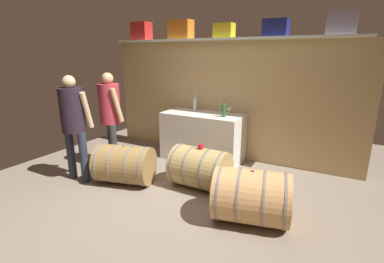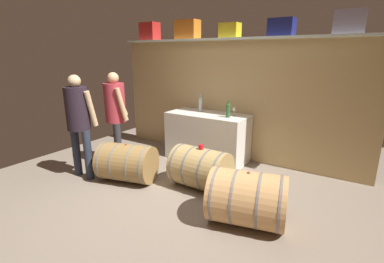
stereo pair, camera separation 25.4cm
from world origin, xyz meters
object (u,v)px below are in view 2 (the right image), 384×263
(toolcase_red, at_px, (150,32))
(visitor_tasting, at_px, (116,110))
(toolcase_orange, at_px, (187,30))
(wine_glass, at_px, (234,110))
(wine_barrel_far, at_px, (247,198))
(toolcase_yellow, at_px, (230,30))
(work_cabinet, at_px, (207,137))
(tasting_cup, at_px, (201,147))
(wine_barrel_flank, at_px, (127,163))
(winemaker_pouring, at_px, (78,116))
(wine_bottle_green, at_px, (228,110))
(toolcase_navy, at_px, (282,27))
(wine_bottle_clear, at_px, (201,104))
(toolcase_grey, at_px, (350,22))
(wine_barrel_near, at_px, (201,168))

(toolcase_red, distance_m, visitor_tasting, 1.90)
(toolcase_orange, xyz_separation_m, visitor_tasting, (-0.58, -1.32, -1.33))
(wine_glass, bearing_deg, wine_barrel_far, -60.44)
(toolcase_yellow, height_order, work_cabinet, toolcase_yellow)
(toolcase_yellow, xyz_separation_m, tasting_cup, (0.23, -1.30, -1.64))
(wine_barrel_flank, distance_m, winemaker_pouring, 1.01)
(wine_bottle_green, distance_m, wine_barrel_flank, 1.85)
(wine_bottle_green, xyz_separation_m, tasting_cup, (0.06, -0.98, -0.35))
(toolcase_navy, height_order, work_cabinet, toolcase_navy)
(wine_barrel_far, bearing_deg, toolcase_yellow, 109.12)
(wine_glass, height_order, tasting_cup, wine_glass)
(wine_barrel_far, bearing_deg, toolcase_navy, 85.58)
(wine_bottle_clear, relative_size, visitor_tasting, 0.20)
(wine_bottle_clear, height_order, tasting_cup, wine_bottle_clear)
(wine_bottle_clear, bearing_deg, work_cabinet, -27.97)
(wine_barrel_far, height_order, winemaker_pouring, winemaker_pouring)
(toolcase_navy, height_order, wine_bottle_green, toolcase_navy)
(wine_bottle_green, height_order, wine_bottle_clear, wine_bottle_clear)
(toolcase_orange, distance_m, wine_bottle_green, 1.70)
(wine_bottle_green, distance_m, winemaker_pouring, 2.37)
(wine_glass, height_order, wine_barrel_far, wine_glass)
(toolcase_orange, xyz_separation_m, wine_bottle_clear, (0.37, -0.13, -1.31))
(toolcase_navy, relative_size, toolcase_grey, 0.96)
(wine_bottle_clear, bearing_deg, winemaker_pouring, -119.47)
(toolcase_red, distance_m, wine_barrel_flank, 2.80)
(wine_glass, xyz_separation_m, wine_barrel_far, (0.95, -1.68, -0.64))
(toolcase_red, height_order, wine_bottle_green, toolcase_red)
(wine_barrel_near, bearing_deg, winemaker_pouring, -158.28)
(toolcase_yellow, xyz_separation_m, winemaker_pouring, (-1.53, -1.97, -1.28))
(wine_barrel_flank, bearing_deg, work_cabinet, 53.16)
(toolcase_grey, bearing_deg, work_cabinet, -175.60)
(tasting_cup, bearing_deg, wine_bottle_green, 93.77)
(toolcase_yellow, bearing_deg, winemaker_pouring, -126.95)
(toolcase_navy, height_order, wine_barrel_near, toolcase_navy)
(wine_barrel_far, distance_m, visitor_tasting, 2.69)
(wine_barrel_far, bearing_deg, wine_barrel_near, 138.32)
(tasting_cup, bearing_deg, wine_barrel_flank, -159.34)
(work_cabinet, bearing_deg, wine_bottle_clear, 152.03)
(toolcase_navy, xyz_separation_m, visitor_tasting, (-2.29, -1.32, -1.29))
(winemaker_pouring, bearing_deg, wine_barrel_far, 3.88)
(wine_barrel_far, xyz_separation_m, wine_barrel_flank, (-1.98, 0.09, -0.03))
(work_cabinet, distance_m, wine_barrel_flank, 1.57)
(toolcase_grey, relative_size, visitor_tasting, 0.24)
(wine_bottle_green, bearing_deg, wine_barrel_flank, -126.02)
(wine_bottle_clear, height_order, visitor_tasting, visitor_tasting)
(wine_bottle_clear, relative_size, tasting_cup, 4.26)
(wine_barrel_flank, xyz_separation_m, tasting_cup, (1.07, 0.40, 0.34))
(toolcase_yellow, bearing_deg, toolcase_red, -179.14)
(wine_bottle_clear, relative_size, wine_barrel_far, 0.33)
(wine_glass, relative_size, visitor_tasting, 0.09)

